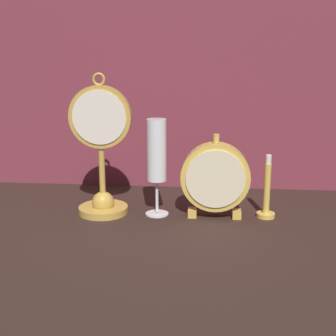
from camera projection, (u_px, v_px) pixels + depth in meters
name	position (u px, v px, depth m)	size (l,w,h in m)	color
ground_plane	(165.00, 228.00, 1.02)	(4.00, 4.00, 0.00)	black
fabric_backdrop_drape	(176.00, 47.00, 1.24)	(1.26, 0.01, 0.77)	brown
pocket_watch_on_stand	(102.00, 159.00, 1.09)	(0.14, 0.12, 0.33)	gold
mantel_clock_silver	(215.00, 178.00, 1.06)	(0.16, 0.04, 0.20)	gold
champagne_flute	(157.00, 156.00, 1.07)	(0.05, 0.05, 0.23)	silver
brass_candlestick	(267.00, 197.00, 1.08)	(0.04, 0.04, 0.15)	gold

